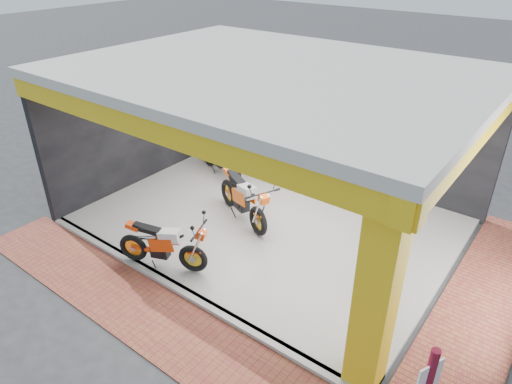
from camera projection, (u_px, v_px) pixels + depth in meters
ground at (213, 264)px, 9.50m from camera, size 80.00×80.00×0.00m
showroom_floor at (269, 221)px, 10.87m from camera, size 8.00×6.00×0.10m
showroom_ceiling at (272, 72)px, 9.15m from camera, size 8.40×6.40×0.20m
back_wall at (338, 118)px, 12.20m from camera, size 8.20×0.20×3.50m
left_wall at (146, 118)px, 12.21m from camera, size 0.20×6.20×3.50m
corner_column at (377, 293)px, 6.14m from camera, size 0.50×0.50×3.50m
header_beam_front at (161, 129)px, 7.20m from camera, size 8.40×0.30×0.40m
header_beam_right at (478, 130)px, 7.18m from camera, size 0.30×6.40×0.40m
floor_kerb at (177, 288)px, 8.76m from camera, size 8.00×0.20×0.10m
paver_front at (146, 313)px, 8.23m from camera, size 9.00×1.40×0.03m
paver_right at (482, 308)px, 8.34m from camera, size 1.40×7.00×0.03m
moto_hero at (192, 246)px, 8.83m from camera, size 2.16×1.43×1.24m
moto_row_a at (258, 208)px, 9.94m from camera, size 2.42×1.68×1.39m
moto_row_b at (233, 162)px, 12.08m from camera, size 2.32×1.48×1.33m
moto_row_c at (300, 151)px, 12.72m from camera, size 2.23×0.98×1.32m
moto_row_d at (269, 162)px, 12.24m from camera, size 2.04×1.05×1.19m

